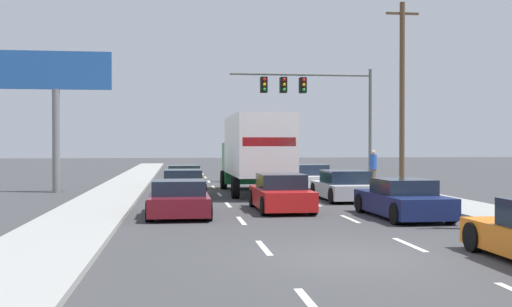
{
  "coord_description": "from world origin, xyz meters",
  "views": [
    {
      "loc": [
        -3.61,
        -12.39,
        2.32
      ],
      "look_at": [
        -0.2,
        14.8,
        1.92
      ],
      "focal_mm": 43.76,
      "sensor_mm": 36.0,
      "label": 1
    }
  ],
  "objects_px": {
    "car_navy": "(402,200)",
    "utility_pole_mid": "(402,92)",
    "car_maroon": "(179,200)",
    "car_white": "(310,177)",
    "roadside_billboard": "(56,88)",
    "pedestrian_near_corner": "(373,168)",
    "car_tan": "(183,184)",
    "car_silver": "(344,187)",
    "car_red": "(281,194)",
    "traffic_signal_mast": "(307,93)",
    "car_yellow": "(183,177)",
    "box_truck": "(255,149)"
  },
  "relations": [
    {
      "from": "car_tan",
      "to": "pedestrian_near_corner",
      "type": "xyz_separation_m",
      "value": [
        9.9,
        3.7,
        0.54
      ]
    },
    {
      "from": "traffic_signal_mast",
      "to": "car_tan",
      "type": "bearing_deg",
      "value": -128.04
    },
    {
      "from": "roadside_billboard",
      "to": "traffic_signal_mast",
      "type": "bearing_deg",
      "value": 26.02
    },
    {
      "from": "car_yellow",
      "to": "car_navy",
      "type": "bearing_deg",
      "value": -66.03
    },
    {
      "from": "box_truck",
      "to": "car_silver",
      "type": "height_order",
      "value": "box_truck"
    },
    {
      "from": "car_tan",
      "to": "car_navy",
      "type": "bearing_deg",
      "value": -52.47
    },
    {
      "from": "car_red",
      "to": "car_navy",
      "type": "distance_m",
      "value": 4.29
    },
    {
      "from": "car_yellow",
      "to": "box_truck",
      "type": "height_order",
      "value": "box_truck"
    },
    {
      "from": "car_maroon",
      "to": "car_red",
      "type": "relative_size",
      "value": 1.03
    },
    {
      "from": "car_navy",
      "to": "utility_pole_mid",
      "type": "height_order",
      "value": "utility_pole_mid"
    },
    {
      "from": "car_white",
      "to": "pedestrian_near_corner",
      "type": "relative_size",
      "value": 2.15
    },
    {
      "from": "car_tan",
      "to": "car_silver",
      "type": "height_order",
      "value": "car_silver"
    },
    {
      "from": "car_white",
      "to": "car_silver",
      "type": "height_order",
      "value": "car_white"
    },
    {
      "from": "traffic_signal_mast",
      "to": "utility_pole_mid",
      "type": "xyz_separation_m",
      "value": [
        4.04,
        -5.44,
        -0.35
      ]
    },
    {
      "from": "car_maroon",
      "to": "car_white",
      "type": "relative_size",
      "value": 1.02
    },
    {
      "from": "pedestrian_near_corner",
      "to": "car_yellow",
      "type": "bearing_deg",
      "value": 165.21
    },
    {
      "from": "roadside_billboard",
      "to": "car_red",
      "type": "bearing_deg",
      "value": -45.21
    },
    {
      "from": "roadside_billboard",
      "to": "pedestrian_near_corner",
      "type": "bearing_deg",
      "value": 2.1
    },
    {
      "from": "car_silver",
      "to": "car_navy",
      "type": "distance_m",
      "value": 6.23
    },
    {
      "from": "box_truck",
      "to": "car_silver",
      "type": "relative_size",
      "value": 2.1
    },
    {
      "from": "car_navy",
      "to": "traffic_signal_mast",
      "type": "height_order",
      "value": "traffic_signal_mast"
    },
    {
      "from": "car_silver",
      "to": "traffic_signal_mast",
      "type": "height_order",
      "value": "traffic_signal_mast"
    },
    {
      "from": "car_yellow",
      "to": "pedestrian_near_corner",
      "type": "distance_m",
      "value": 10.18
    },
    {
      "from": "car_maroon",
      "to": "car_red",
      "type": "height_order",
      "value": "car_red"
    },
    {
      "from": "roadside_billboard",
      "to": "car_maroon",
      "type": "bearing_deg",
      "value": -61.17
    },
    {
      "from": "car_silver",
      "to": "utility_pole_mid",
      "type": "distance_m",
      "value": 9.78
    },
    {
      "from": "car_red",
      "to": "roadside_billboard",
      "type": "xyz_separation_m",
      "value": [
        -9.39,
        9.46,
        4.45
      ]
    },
    {
      "from": "traffic_signal_mast",
      "to": "roadside_billboard",
      "type": "xyz_separation_m",
      "value": [
        -13.71,
        -6.69,
        -0.42
      ]
    },
    {
      "from": "roadside_billboard",
      "to": "car_silver",
      "type": "bearing_deg",
      "value": -24.5
    },
    {
      "from": "car_silver",
      "to": "traffic_signal_mast",
      "type": "distance_m",
      "value": 13.43
    },
    {
      "from": "car_maroon",
      "to": "car_white",
      "type": "bearing_deg",
      "value": 60.0
    },
    {
      "from": "car_yellow",
      "to": "car_maroon",
      "type": "height_order",
      "value": "car_yellow"
    },
    {
      "from": "car_maroon",
      "to": "pedestrian_near_corner",
      "type": "bearing_deg",
      "value": 47.98
    },
    {
      "from": "car_navy",
      "to": "car_maroon",
      "type": "bearing_deg",
      "value": 168.92
    },
    {
      "from": "car_red",
      "to": "utility_pole_mid",
      "type": "bearing_deg",
      "value": 52.06
    },
    {
      "from": "car_tan",
      "to": "car_red",
      "type": "xyz_separation_m",
      "value": [
        3.36,
        -6.35,
        0.03
      ]
    },
    {
      "from": "car_red",
      "to": "car_silver",
      "type": "xyz_separation_m",
      "value": [
        3.27,
        3.69,
        -0.01
      ]
    },
    {
      "from": "car_yellow",
      "to": "car_tan",
      "type": "height_order",
      "value": "car_tan"
    },
    {
      "from": "car_tan",
      "to": "pedestrian_near_corner",
      "type": "bearing_deg",
      "value": 20.48
    },
    {
      "from": "car_white",
      "to": "utility_pole_mid",
      "type": "height_order",
      "value": "utility_pole_mid"
    },
    {
      "from": "box_truck",
      "to": "car_silver",
      "type": "distance_m",
      "value": 5.09
    },
    {
      "from": "box_truck",
      "to": "car_yellow",
      "type": "bearing_deg",
      "value": 121.33
    },
    {
      "from": "car_silver",
      "to": "roadside_billboard",
      "type": "xyz_separation_m",
      "value": [
        -12.66,
        5.77,
        4.46
      ]
    },
    {
      "from": "car_yellow",
      "to": "car_navy",
      "type": "xyz_separation_m",
      "value": [
        6.74,
        -15.17,
        0.0
      ]
    },
    {
      "from": "car_white",
      "to": "car_navy",
      "type": "height_order",
      "value": "car_white"
    },
    {
      "from": "traffic_signal_mast",
      "to": "pedestrian_near_corner",
      "type": "relative_size",
      "value": 4.71
    },
    {
      "from": "car_maroon",
      "to": "traffic_signal_mast",
      "type": "distance_m",
      "value": 19.64
    },
    {
      "from": "car_maroon",
      "to": "utility_pole_mid",
      "type": "xyz_separation_m",
      "value": [
        11.9,
        11.87,
        4.57
      ]
    },
    {
      "from": "box_truck",
      "to": "car_red",
      "type": "bearing_deg",
      "value": -89.86
    },
    {
      "from": "car_yellow",
      "to": "utility_pole_mid",
      "type": "relative_size",
      "value": 0.45
    }
  ]
}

